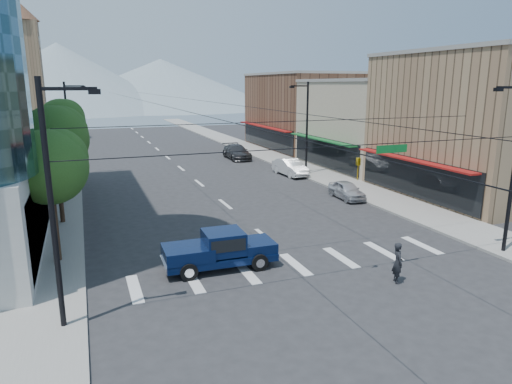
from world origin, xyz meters
TOP-DOWN VIEW (x-y plane):
  - ground at (0.00, 0.00)m, footprint 160.00×160.00m
  - sidewalk_left at (-12.00, 40.00)m, footprint 4.00×120.00m
  - sidewalk_right at (12.00, 40.00)m, footprint 4.00×120.00m
  - shop_near at (20.00, 10.00)m, footprint 12.00×14.00m
  - shop_mid at (20.00, 24.00)m, footprint 12.00×14.00m
  - shop_far at (20.00, 40.00)m, footprint 12.00×18.00m
  - clock_tower at (-16.50, 62.00)m, footprint 4.80×4.80m
  - mountain_left at (-15.00, 150.00)m, footprint 80.00×80.00m
  - mountain_right at (20.00, 160.00)m, footprint 90.00×90.00m
  - tree_near at (-11.07, 6.10)m, footprint 3.65×3.64m
  - tree_midnear at (-11.07, 13.10)m, footprint 4.09×4.09m
  - tree_midfar at (-11.07, 20.10)m, footprint 3.65×3.64m
  - tree_far at (-11.07, 27.10)m, footprint 4.09×4.09m
  - signal_rig at (0.19, -1.00)m, footprint 21.80×0.20m
  - lamp_pole_nw at (-10.67, 30.00)m, footprint 2.00×0.25m
  - lamp_pole_ne at (10.67, 22.00)m, footprint 2.00×0.25m
  - pickup_truck at (-3.85, 2.44)m, footprint 5.55×2.25m
  - pedestrian at (3.17, -2.00)m, footprint 0.65×0.80m
  - parked_car_near at (9.40, 12.25)m, footprint 1.84×4.10m
  - parked_car_mid at (9.28, 22.37)m, footprint 2.01×5.01m
  - parked_car_far at (7.60, 33.93)m, footprint 2.50×5.87m

SIDE VIEW (x-z plane):
  - ground at x=0.00m, z-range 0.00..0.00m
  - sidewalk_left at x=-12.00m, z-range 0.00..0.15m
  - sidewalk_right at x=12.00m, z-range 0.00..0.15m
  - parked_car_near at x=9.40m, z-range 0.00..1.37m
  - parked_car_mid at x=9.28m, z-range 0.00..1.62m
  - parked_car_far at x=7.60m, z-range 0.00..1.69m
  - pedestrian at x=3.17m, z-range 0.00..1.89m
  - pickup_truck at x=-3.85m, z-range 0.04..1.90m
  - shop_mid at x=20.00m, z-range 0.00..9.00m
  - signal_rig at x=0.19m, z-range 0.14..9.14m
  - lamp_pole_nw at x=-10.67m, z-range 0.44..9.44m
  - lamp_pole_ne at x=10.67m, z-range 0.44..9.44m
  - tree_near at x=-11.07m, z-range 1.64..8.34m
  - tree_midfar at x=-11.07m, z-range 1.64..8.34m
  - shop_far at x=20.00m, z-range 0.00..10.00m
  - shop_near at x=20.00m, z-range 0.00..11.00m
  - tree_midnear at x=-11.07m, z-range 1.83..9.35m
  - tree_far at x=-11.07m, z-range 1.83..9.35m
  - mountain_right at x=20.00m, z-range 0.00..18.00m
  - clock_tower at x=-16.50m, z-range 0.44..20.84m
  - mountain_left at x=-15.00m, z-range 0.00..22.00m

